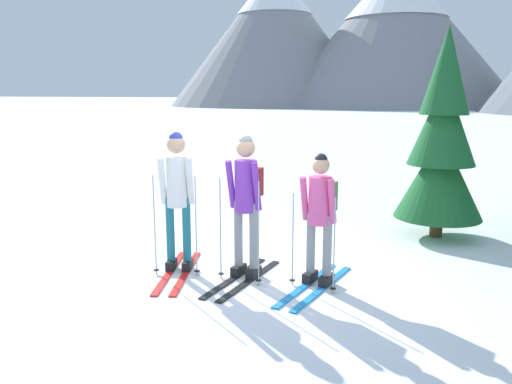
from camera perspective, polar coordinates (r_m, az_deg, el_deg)
ground_plane at (r=6.85m, az=-0.49°, el=-9.17°), size 400.00×400.00×0.00m
skier_in_white at (r=6.83m, az=-8.65°, el=-0.05°), size 0.73×1.70×1.86m
skier_in_purple at (r=6.51m, az=-1.09°, el=-0.59°), size 0.60×1.64×1.84m
skier_in_pink at (r=6.33m, az=7.09°, el=-2.28°), size 0.65×1.72×1.64m
pine_tree_far at (r=8.84m, az=19.82°, el=5.09°), size 1.40×1.40×3.39m
mountain_ridge_distant at (r=80.60m, az=18.28°, el=17.30°), size 86.16×57.07×24.44m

